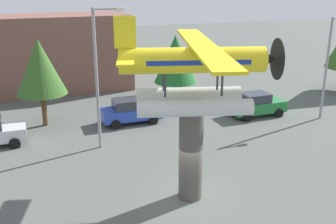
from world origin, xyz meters
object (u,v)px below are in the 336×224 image
at_px(streetlight_primary, 99,70).
at_px(storefront_building, 54,53).
at_px(streetlight_secondary, 330,61).
at_px(tree_east, 40,67).
at_px(car_mid_blue, 130,111).
at_px(tree_center_back, 175,59).
at_px(display_pedestal, 191,154).
at_px(car_far_green, 257,104).
at_px(floatplane_monument, 195,71).

distance_m(streetlight_primary, storefront_building, 14.84).
height_order(streetlight_primary, storefront_building, streetlight_primary).
xyz_separation_m(streetlight_secondary, tree_east, (-19.34, 5.49, -0.14)).
bearing_deg(car_mid_blue, tree_center_back, 26.46).
distance_m(display_pedestal, car_far_green, 13.10).
distance_m(car_mid_blue, streetlight_primary, 5.97).
height_order(floatplane_monument, car_far_green, floatplane_monument).
relative_size(storefront_building, tree_east, 2.21).
bearing_deg(tree_east, streetlight_primary, -59.46).
relative_size(display_pedestal, storefront_building, 0.33).
bearing_deg(tree_center_back, car_far_green, -37.59).
relative_size(display_pedestal, car_far_green, 1.04).
relative_size(streetlight_secondary, tree_east, 1.21).
bearing_deg(display_pedestal, tree_east, 114.54).
relative_size(car_mid_blue, tree_east, 0.69).
bearing_deg(car_mid_blue, streetlight_secondary, -16.11).
bearing_deg(car_far_green, car_mid_blue, 169.18).
bearing_deg(tree_east, floatplane_monument, -65.04).
relative_size(floatplane_monument, storefront_building, 0.77).
distance_m(floatplane_monument, car_far_green, 13.97).
bearing_deg(streetlight_secondary, tree_east, 164.15).
height_order(car_far_green, tree_east, tree_east).
relative_size(floatplane_monument, tree_east, 1.70).
bearing_deg(car_mid_blue, streetlight_primary, -126.93).
bearing_deg(storefront_building, streetlight_primary, -84.90).
distance_m(streetlight_primary, tree_center_back, 9.02).
bearing_deg(storefront_building, car_mid_blue, -70.12).
height_order(streetlight_secondary, storefront_building, streetlight_secondary).
xyz_separation_m(car_far_green, storefront_building, (-13.27, 12.89, 2.51)).
bearing_deg(floatplane_monument, car_mid_blue, 106.12).
xyz_separation_m(car_far_green, tree_center_back, (-5.03, 3.87, 3.05)).
bearing_deg(streetlight_secondary, streetlight_primary, 178.86).
bearing_deg(car_far_green, streetlight_secondary, -26.45).
distance_m(car_far_green, tree_east, 15.72).
xyz_separation_m(floatplane_monument, tree_east, (-5.81, 12.49, -1.90)).
relative_size(streetlight_primary, storefront_building, 0.62).
height_order(car_far_green, streetlight_secondary, streetlight_secondary).
bearing_deg(car_mid_blue, tree_east, 164.77).
relative_size(car_far_green, streetlight_secondary, 0.57).
relative_size(display_pedestal, car_mid_blue, 1.04).
xyz_separation_m(storefront_building, tree_east, (-1.73, -9.55, 0.76)).
bearing_deg(car_mid_blue, car_far_green, -10.82).
bearing_deg(display_pedestal, car_mid_blue, 89.63).
xyz_separation_m(display_pedestal, streetlight_secondary, (13.66, 6.96, 2.10)).
distance_m(car_mid_blue, tree_center_back, 5.62).
bearing_deg(display_pedestal, tree_center_back, 71.70).
distance_m(floatplane_monument, streetlight_secondary, 15.33).
distance_m(floatplane_monument, tree_east, 13.90).
xyz_separation_m(streetlight_primary, storefront_building, (-1.31, 14.72, -1.41)).
bearing_deg(tree_east, car_mid_blue, -15.23).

